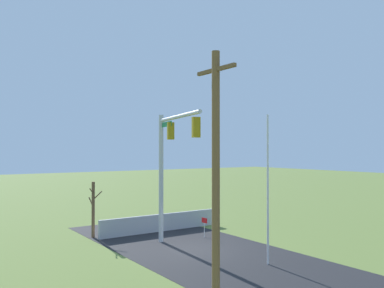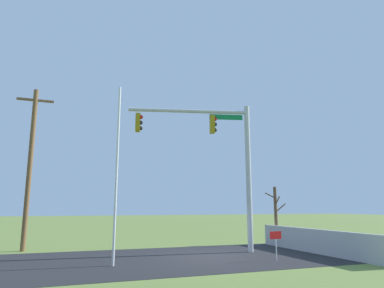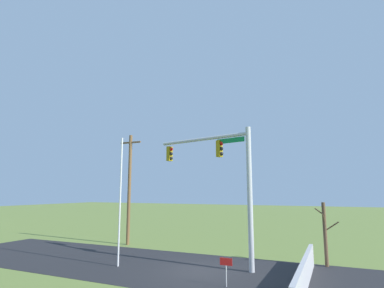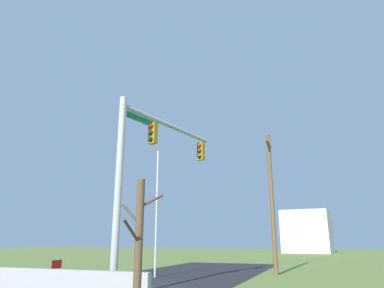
% 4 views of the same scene
% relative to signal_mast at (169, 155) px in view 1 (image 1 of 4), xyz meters
% --- Properties ---
extents(ground_plane, '(160.00, 160.00, 0.00)m').
position_rel_signal_mast_xyz_m(ground_plane, '(-1.03, -1.12, -5.24)').
color(ground_plane, olive).
extents(road_surface, '(28.00, 8.00, 0.01)m').
position_rel_signal_mast_xyz_m(road_surface, '(-5.03, -1.12, -5.23)').
color(road_surface, '#232326').
rests_on(road_surface, ground_plane).
extents(sidewalk_corner, '(6.00, 6.00, 0.01)m').
position_rel_signal_mast_xyz_m(sidewalk_corner, '(2.50, -0.37, -5.23)').
color(sidewalk_corner, '#B7B5AD').
rests_on(sidewalk_corner, ground_plane).
extents(retaining_fence, '(0.20, 8.84, 1.17)m').
position_rel_signal_mast_xyz_m(retaining_fence, '(4.23, -1.94, -4.65)').
color(retaining_fence, '#A8A8AD').
rests_on(retaining_fence, ground_plane).
extents(signal_mast, '(6.32, 1.75, 7.63)m').
position_rel_signal_mast_xyz_m(signal_mast, '(0.00, 0.00, 0.00)').
color(signal_mast, '#B2B5BA').
rests_on(signal_mast, ground_plane).
extents(flagpole, '(0.10, 0.10, 7.24)m').
position_rel_signal_mast_xyz_m(flagpole, '(-5.56, -2.22, -1.62)').
color(flagpole, silver).
rests_on(flagpole, ground_plane).
extents(utility_pole, '(1.90, 0.26, 8.69)m').
position_rel_signal_mast_xyz_m(utility_pole, '(-9.38, 3.91, -0.73)').
color(utility_pole, brown).
rests_on(utility_pole, ground_plane).
extents(bare_tree, '(1.27, 1.02, 3.50)m').
position_rel_signal_mast_xyz_m(bare_tree, '(5.00, 2.54, -3.43)').
color(bare_tree, brown).
rests_on(bare_tree, ground_plane).
extents(open_sign, '(0.56, 0.04, 1.22)m').
position_rel_signal_mast_xyz_m(open_sign, '(1.09, -3.29, -4.33)').
color(open_sign, silver).
rests_on(open_sign, ground_plane).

